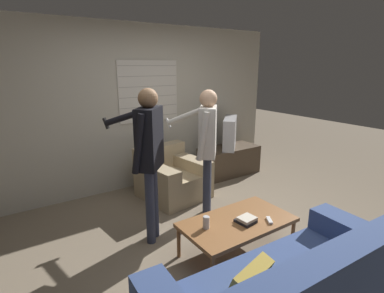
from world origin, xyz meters
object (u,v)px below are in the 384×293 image
object	(u,v)px
tv	(230,133)
soda_can	(206,222)
spare_remote	(269,220)
armchair_beige	(171,177)
person_right_standing	(207,138)
person_left_standing	(149,148)
book_stack	(246,220)
coffee_table	(238,223)

from	to	relation	value
tv	soda_can	world-z (taller)	tv
soda_can	spare_remote	bearing A→B (deg)	-22.70
armchair_beige	person_right_standing	bearing A→B (deg)	88.06
person_left_standing	person_right_standing	xyz separation A→B (m)	(0.86, 0.13, -0.04)
armchair_beige	spare_remote	xyz separation A→B (m)	(0.10, -1.84, 0.10)
person_left_standing	book_stack	bearing A→B (deg)	-96.74
book_stack	person_right_standing	bearing A→B (deg)	78.41
armchair_beige	book_stack	bearing A→B (deg)	78.24
person_left_standing	coffee_table	bearing A→B (deg)	-96.00
armchair_beige	person_left_standing	bearing A→B (deg)	40.98
coffee_table	soda_can	distance (m)	0.38
person_left_standing	person_right_standing	world-z (taller)	person_left_standing
person_right_standing	spare_remote	world-z (taller)	person_right_standing
book_stack	spare_remote	xyz separation A→B (m)	(0.21, -0.12, -0.02)
armchair_beige	soda_can	bearing A→B (deg)	63.85
coffee_table	tv	world-z (taller)	tv
soda_can	armchair_beige	bearing A→B (deg)	71.84
book_stack	soda_can	world-z (taller)	soda_can
armchair_beige	person_left_standing	distance (m)	1.43
person_left_standing	spare_remote	bearing A→B (deg)	-92.74
tv	person_left_standing	distance (m)	2.43
book_stack	soda_can	xyz separation A→B (m)	(-0.41, 0.14, 0.03)
soda_can	coffee_table	bearing A→B (deg)	-10.07
armchair_beige	spare_remote	world-z (taller)	armchair_beige
armchair_beige	spare_remote	distance (m)	1.85
tv	person_left_standing	size ratio (longest dim) A/B	0.39
tv	person_right_standing	distance (m)	1.64
soda_can	book_stack	bearing A→B (deg)	-19.06
tv	soda_can	xyz separation A→B (m)	(-1.86, -1.83, -0.32)
person_right_standing	book_stack	xyz separation A→B (m)	(-0.20, -0.95, -0.64)
coffee_table	tv	xyz separation A→B (m)	(1.50, 1.89, 0.42)
armchair_beige	person_right_standing	world-z (taller)	person_right_standing
book_stack	armchair_beige	bearing A→B (deg)	86.23
tv	book_stack	distance (m)	2.47
soda_can	tv	bearing A→B (deg)	44.42
person_left_standing	book_stack	xyz separation A→B (m)	(0.67, -0.82, -0.68)
coffee_table	spare_remote	distance (m)	0.33
person_left_standing	spare_remote	world-z (taller)	person_left_standing
tv	spare_remote	xyz separation A→B (m)	(-1.24, -2.08, -0.38)
tv	person_right_standing	world-z (taller)	person_right_standing
tv	armchair_beige	bearing A→B (deg)	-35.80
person_left_standing	soda_can	distance (m)	0.97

